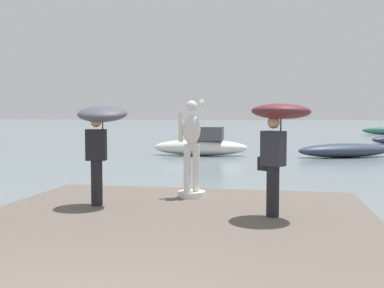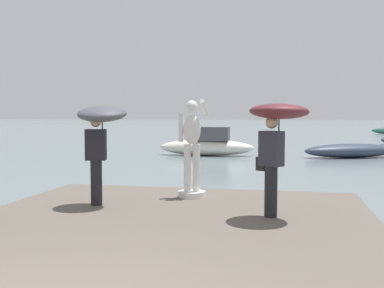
% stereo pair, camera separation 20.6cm
% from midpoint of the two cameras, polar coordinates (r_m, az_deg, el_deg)
% --- Properties ---
extents(ground_plane, '(400.00, 400.00, 0.00)m').
position_cam_midpoint_polar(ground_plane, '(43.08, 8.09, 0.69)').
color(ground_plane, slate).
extents(pier, '(6.93, 10.62, 0.40)m').
position_cam_midpoint_polar(pier, '(5.93, -8.27, -15.54)').
color(pier, '#60564C').
rests_on(pier, ground).
extents(statue_white_figure, '(0.59, 0.86, 2.10)m').
position_cam_midpoint_polar(statue_white_figure, '(9.65, -0.65, -1.03)').
color(statue_white_figure, white).
rests_on(statue_white_figure, pier).
extents(onlooker_left, '(1.14, 1.16, 1.99)m').
position_cam_midpoint_polar(onlooker_left, '(8.91, -12.10, 2.15)').
color(onlooker_left, black).
rests_on(onlooker_left, pier).
extents(onlooker_right, '(1.39, 1.39, 1.96)m').
position_cam_midpoint_polar(onlooker_right, '(7.79, 10.12, 2.11)').
color(onlooker_right, black).
rests_on(onlooker_right, pier).
extents(boat_near, '(5.13, 1.53, 1.55)m').
position_cam_midpoint_polar(boat_near, '(24.32, 0.96, -0.15)').
color(boat_near, silver).
rests_on(boat_near, ground).
extents(boat_mid, '(5.34, 3.40, 0.72)m').
position_cam_midpoint_polar(boat_mid, '(24.59, 18.49, -0.76)').
color(boat_mid, '#2D384C').
rests_on(boat_mid, ground).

